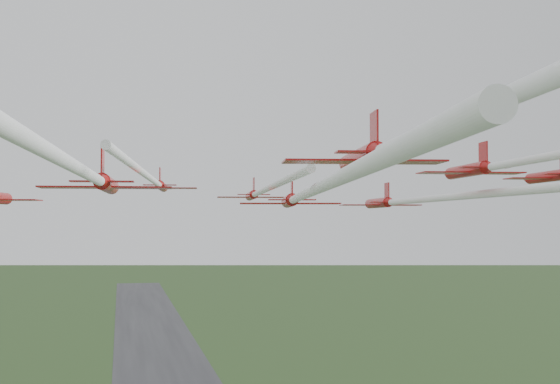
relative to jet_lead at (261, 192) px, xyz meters
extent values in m
cylinder|color=#B11212|center=(1.52, 15.49, 0.03)|extent=(2.04, 9.06, 1.16)
cone|color=#B11212|center=(2.06, 20.90, 0.03)|extent=(1.34, 2.01, 1.16)
cone|color=#B11212|center=(1.02, 10.38, 0.03)|extent=(1.18, 1.37, 1.06)
ellipsoid|color=black|center=(1.73, 17.59, 0.45)|extent=(0.54, 1.04, 0.34)
cube|color=#B11212|center=(1.44, 14.64, -0.23)|extent=(9.53, 3.65, 0.11)
cube|color=#B11212|center=(1.12, 11.38, 0.03)|extent=(4.33, 1.68, 0.08)
cube|color=#B11212|center=(1.14, 11.59, 1.19)|extent=(0.29, 1.90, 2.11)
cylinder|color=silver|center=(-1.50, -15.25, -0.02)|extent=(5.56, 50.18, 0.63)
cylinder|color=#B11212|center=(-11.37, -0.14, 0.48)|extent=(1.82, 7.71, 0.99)
cone|color=#B11212|center=(-10.86, 4.47, 0.48)|extent=(1.16, 1.72, 0.99)
cone|color=#B11212|center=(-11.84, -4.47, 0.48)|extent=(1.01, 1.17, 0.90)
ellipsoid|color=black|center=(-11.17, 1.65, 0.84)|extent=(0.47, 0.89, 0.29)
cube|color=#B11212|center=(-11.44, -0.85, 0.26)|extent=(8.12, 3.19, 0.09)
cube|color=#B11212|center=(-11.75, -3.62, 0.48)|extent=(3.69, 1.47, 0.07)
cube|color=#B11212|center=(-11.73, -3.44, 1.47)|extent=(0.27, 1.62, 1.80)
cylinder|color=silver|center=(-14.30, -26.84, 0.44)|extent=(5.34, 43.82, 0.54)
cylinder|color=#B11212|center=(13.99, -0.92, -1.29)|extent=(1.90, 9.03, 1.16)
cone|color=#B11212|center=(14.44, 4.49, -1.29)|extent=(1.31, 1.99, 1.16)
cone|color=#B11212|center=(13.57, -6.02, -1.29)|extent=(1.16, 1.35, 1.05)
ellipsoid|color=black|center=(14.16, 1.18, -0.87)|extent=(0.52, 1.04, 0.34)
cube|color=#B11212|center=(13.92, -1.76, -1.56)|extent=(9.48, 3.50, 0.11)
cube|color=#B11212|center=(13.65, -5.02, -1.29)|extent=(4.31, 1.61, 0.08)
cube|color=#B11212|center=(13.67, -4.81, -0.13)|extent=(0.26, 1.90, 2.11)
cylinder|color=silver|center=(11.29, -33.44, -1.34)|extent=(5.08, 53.74, 0.63)
cone|color=#B11212|center=(-26.44, -9.83, -1.29)|extent=(1.41, 2.00, 1.12)
cylinder|color=#B11212|center=(0.39, -13.86, -1.44)|extent=(2.71, 9.45, 1.21)
cone|color=#B11212|center=(1.31, -8.25, -1.44)|extent=(1.52, 2.16, 1.21)
cone|color=#B11212|center=(-0.48, -19.14, -1.44)|extent=(1.30, 1.48, 1.10)
ellipsoid|color=black|center=(0.74, -11.68, -1.00)|extent=(0.63, 1.11, 0.35)
cube|color=#B11212|center=(0.24, -14.73, -1.72)|extent=(10.05, 4.40, 0.11)
cube|color=#B11212|center=(-0.31, -18.11, -1.44)|extent=(4.57, 2.02, 0.09)
cube|color=#B11212|center=(-0.27, -17.89, -0.23)|extent=(0.43, 1.98, 2.21)
cylinder|color=silver|center=(-5.27, -48.45, -1.50)|extent=(10.05, 57.52, 0.66)
cylinder|color=#B11212|center=(26.50, -17.00, 1.09)|extent=(2.11, 8.80, 1.13)
cone|color=#B11212|center=(27.10, -11.74, 1.09)|extent=(1.33, 1.96, 1.13)
ellipsoid|color=black|center=(26.73, -14.95, 1.50)|extent=(0.54, 1.02, 0.33)
cube|color=#B11212|center=(26.41, -17.81, 0.84)|extent=(9.28, 3.67, 0.10)
cylinder|color=#B11212|center=(-16.90, -31.18, -0.75)|extent=(1.71, 9.01, 1.16)
cone|color=#B11212|center=(-16.56, -25.76, -0.75)|extent=(1.27, 1.97, 1.16)
cone|color=#B11212|center=(-17.21, -36.28, -0.75)|extent=(1.13, 1.33, 1.05)
ellipsoid|color=black|center=(-16.77, -29.07, -0.33)|extent=(0.50, 1.03, 0.34)
cube|color=#B11212|center=(-16.95, -32.02, -1.02)|extent=(9.43, 3.31, 0.11)
cube|color=#B11212|center=(-17.15, -35.28, -0.75)|extent=(4.29, 1.52, 0.08)
cube|color=#B11212|center=(-17.14, -35.07, 0.40)|extent=(0.22, 1.90, 2.11)
cylinder|color=silver|center=(-18.70, -60.37, -0.81)|extent=(3.54, 47.06, 0.63)
cylinder|color=#B11212|center=(9.91, -33.67, 0.43)|extent=(1.63, 7.61, 0.98)
cone|color=#B11212|center=(10.31, -29.12, 0.43)|extent=(1.11, 1.68, 0.98)
cone|color=#B11212|center=(9.53, -37.97, 0.43)|extent=(0.98, 1.14, 0.89)
ellipsoid|color=black|center=(10.06, -31.90, 0.78)|extent=(0.45, 0.87, 0.28)
cube|color=#B11212|center=(9.85, -34.38, 0.20)|extent=(7.99, 2.98, 0.09)
cube|color=#B11212|center=(9.61, -37.12, 0.43)|extent=(3.63, 1.37, 0.07)
cube|color=#B11212|center=(9.62, -36.95, 1.40)|extent=(0.23, 1.60, 1.78)
cylinder|color=#B11212|center=(-2.02, -44.71, 0.30)|extent=(2.26, 9.10, 1.17)
cone|color=#B11212|center=(-1.36, -39.29, 0.30)|extent=(1.39, 2.04, 1.17)
cone|color=#B11212|center=(-2.65, -49.82, 0.30)|extent=(1.21, 1.39, 1.06)
ellipsoid|color=black|center=(-1.77, -42.60, 0.73)|extent=(0.57, 1.05, 0.34)
cube|color=#B11212|center=(-2.13, -45.55, 0.04)|extent=(9.60, 3.88, 0.11)
cube|color=#B11212|center=(-2.53, -48.82, 0.30)|extent=(4.37, 1.78, 0.08)
cube|color=#B11212|center=(-2.50, -48.61, 1.47)|extent=(0.34, 1.91, 2.12)
camera|label=1|loc=(-15.96, -88.72, -3.38)|focal=50.00mm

